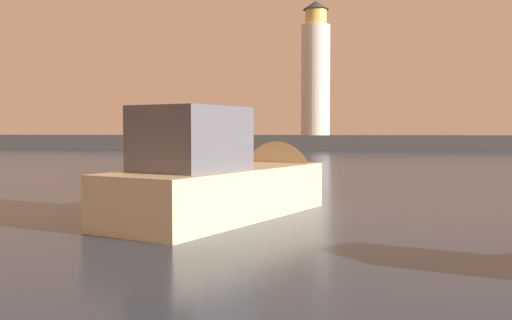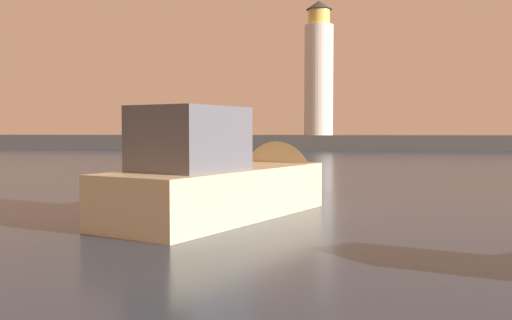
{
  "view_description": "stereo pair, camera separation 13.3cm",
  "coord_description": "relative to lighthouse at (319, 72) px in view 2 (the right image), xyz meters",
  "views": [
    {
      "loc": [
        1.15,
        -1.14,
        2.26
      ],
      "look_at": [
        -1.31,
        16.91,
        1.33
      ],
      "focal_mm": 40.63,
      "sensor_mm": 36.0,
      "label": 1
    },
    {
      "loc": [
        1.28,
        -1.12,
        2.26
      ],
      "look_at": [
        -1.31,
        16.91,
        1.33
      ],
      "focal_mm": 40.63,
      "sensor_mm": 36.0,
      "label": 2
    }
  ],
  "objects": [
    {
      "name": "ground_plane",
      "position": [
        1.19,
        -34.22,
        -9.22
      ],
      "size": [
        220.0,
        220.0,
        0.0
      ],
      "primitive_type": "plane",
      "color": "#2D3D51"
    },
    {
      "name": "breakwater",
      "position": [
        1.19,
        0.0,
        -8.37
      ],
      "size": [
        94.19,
        6.56,
        1.69
      ],
      "primitive_type": "cube",
      "color": "#423F3D",
      "rests_on": "ground_plane"
    },
    {
      "name": "lighthouse",
      "position": [
        0.0,
        0.0,
        0.0
      ],
      "size": [
        3.41,
        3.41,
        15.89
      ],
      "color": "silver",
      "rests_on": "breakwater"
    },
    {
      "name": "motorboat_3",
      "position": [
        -0.18,
        -53.94,
        -8.31
      ],
      "size": [
        5.76,
        9.09,
        3.34
      ],
      "color": "beige",
      "rests_on": "ground_plane"
    }
  ]
}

